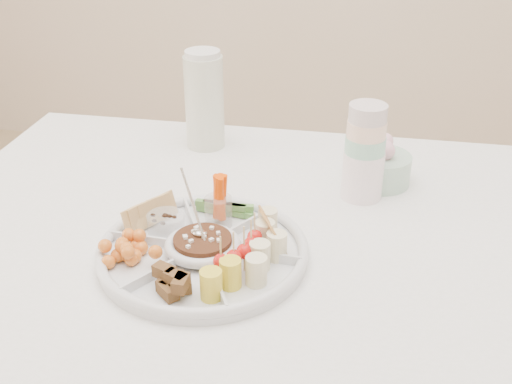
# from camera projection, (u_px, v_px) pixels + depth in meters

# --- Properties ---
(dining_table) EXTENTS (1.52, 1.02, 0.76)m
(dining_table) POSITION_uv_depth(u_px,v_px,m) (285.00, 375.00, 1.44)
(dining_table) COLOR white
(dining_table) RESTS_ON floor
(party_tray) EXTENTS (0.40, 0.40, 0.04)m
(party_tray) POSITION_uv_depth(u_px,v_px,m) (203.00, 248.00, 1.17)
(party_tray) COLOR white
(party_tray) RESTS_ON dining_table
(bean_dip) EXTENTS (0.11, 0.11, 0.04)m
(bean_dip) POSITION_uv_depth(u_px,v_px,m) (203.00, 245.00, 1.16)
(bean_dip) COLOR #34170D
(bean_dip) RESTS_ON party_tray
(tortillas) EXTENTS (0.10, 0.10, 0.06)m
(tortillas) POSITION_uv_depth(u_px,v_px,m) (271.00, 228.00, 1.19)
(tortillas) COLOR tan
(tortillas) RESTS_ON party_tray
(carrot_cucumber) EXTENTS (0.11, 0.11, 0.10)m
(carrot_cucumber) POSITION_uv_depth(u_px,v_px,m) (223.00, 195.00, 1.26)
(carrot_cucumber) COLOR #FD4900
(carrot_cucumber) RESTS_ON party_tray
(pita_raisins) EXTENTS (0.11, 0.11, 0.05)m
(pita_raisins) POSITION_uv_depth(u_px,v_px,m) (157.00, 213.00, 1.24)
(pita_raisins) COLOR #E2C487
(pita_raisins) RESTS_ON party_tray
(cherries) EXTENTS (0.12, 0.12, 0.04)m
(cherries) POSITION_uv_depth(u_px,v_px,m) (130.00, 253.00, 1.13)
(cherries) COLOR orange
(cherries) RESTS_ON party_tray
(granola_chunks) EXTENTS (0.11, 0.11, 0.04)m
(granola_chunks) POSITION_uv_depth(u_px,v_px,m) (178.00, 284.00, 1.05)
(granola_chunks) COLOR #412913
(granola_chunks) RESTS_ON party_tray
(banana_tomato) EXTENTS (0.13, 0.13, 0.10)m
(banana_tomato) POSITION_uv_depth(u_px,v_px,m) (254.00, 260.00, 1.07)
(banana_tomato) COLOR #DCD284
(banana_tomato) RESTS_ON party_tray
(cup_stack) EXTENTS (0.10, 0.10, 0.24)m
(cup_stack) POSITION_uv_depth(u_px,v_px,m) (365.00, 145.00, 1.33)
(cup_stack) COLOR silver
(cup_stack) RESTS_ON dining_table
(thermos) EXTENTS (0.10, 0.10, 0.25)m
(thermos) POSITION_uv_depth(u_px,v_px,m) (204.00, 99.00, 1.57)
(thermos) COLOR beige
(thermos) RESTS_ON dining_table
(flower_bowl) EXTENTS (0.15, 0.15, 0.10)m
(flower_bowl) POSITION_uv_depth(u_px,v_px,m) (381.00, 162.00, 1.42)
(flower_bowl) COLOR silver
(flower_bowl) RESTS_ON dining_table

